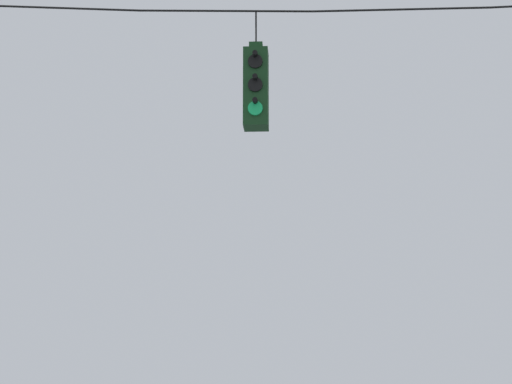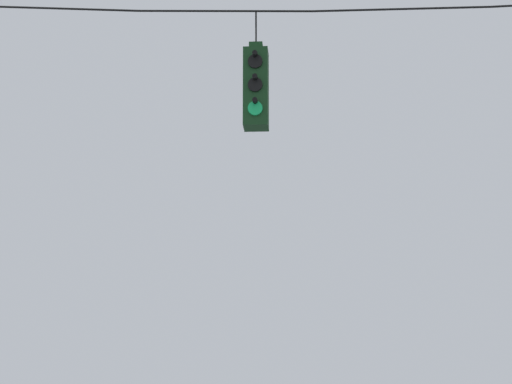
{
  "view_description": "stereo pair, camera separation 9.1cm",
  "coord_description": "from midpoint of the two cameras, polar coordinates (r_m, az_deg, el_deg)",
  "views": [
    {
      "loc": [
        -1.33,
        -12.58,
        1.47
      ],
      "look_at": [
        -2.03,
        0.45,
        4.56
      ],
      "focal_mm": 70.0,
      "sensor_mm": 36.0,
      "label": 1
    },
    {
      "loc": [
        -1.24,
        -12.58,
        1.47
      ],
      "look_at": [
        -2.03,
        0.45,
        4.56
      ],
      "focal_mm": 70.0,
      "sensor_mm": 36.0,
      "label": 2
    }
  ],
  "objects": [
    {
      "name": "span_wire",
      "position": [
        14.33,
        8.1,
        10.81
      ],
      "size": [
        17.26,
        0.03,
        0.46
      ],
      "color": "black"
    },
    {
      "name": "traffic_light_near_left_pole",
      "position": [
        13.82,
        -0.19,
        5.99
      ],
      "size": [
        0.34,
        0.46,
        1.71
      ],
      "color": "#143819"
    }
  ]
}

